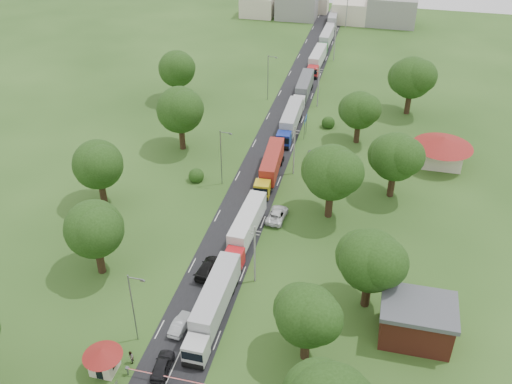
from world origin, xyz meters
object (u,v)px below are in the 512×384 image
(info_sign, at_px, (306,122))
(truck_0, at_px, (213,304))
(guard_booth, at_px, (103,357))
(car_lane_mid, at_px, (181,324))
(boom_barrier, at_px, (154,375))
(car_lane_front, at_px, (162,365))

(info_sign, bearing_deg, truck_0, -93.43)
(guard_booth, relative_size, car_lane_mid, 1.00)
(boom_barrier, xyz_separation_m, truck_0, (3.58, 10.40, 1.42))
(boom_barrier, height_order, car_lane_mid, car_lane_mid)
(guard_booth, distance_m, car_lane_mid, 10.01)
(info_sign, bearing_deg, boom_barrier, -96.24)
(info_sign, height_order, truck_0, truck_0)
(car_lane_mid, bearing_deg, guard_booth, 57.26)
(guard_booth, xyz_separation_m, car_lane_mid, (6.08, 7.82, -1.44))
(info_sign, bearing_deg, car_lane_front, -96.05)
(boom_barrier, relative_size, truck_0, 0.59)
(truck_0, bearing_deg, guard_booth, -132.19)
(guard_booth, distance_m, info_sign, 61.27)
(info_sign, distance_m, truck_0, 49.70)
(truck_0, distance_m, car_lane_front, 9.59)
(truck_0, bearing_deg, boom_barrier, -109.00)
(info_sign, height_order, car_lane_front, info_sign)
(guard_booth, bearing_deg, car_lane_front, 13.61)
(car_lane_front, relative_size, car_lane_mid, 1.03)
(truck_0, distance_m, car_lane_mid, 4.51)
(guard_booth, relative_size, info_sign, 1.07)
(truck_0, height_order, car_lane_mid, truck_0)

